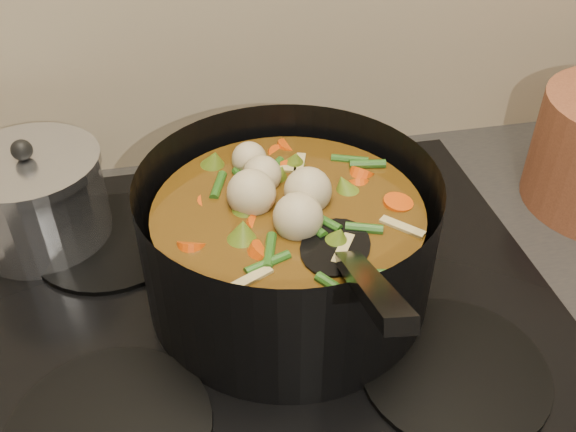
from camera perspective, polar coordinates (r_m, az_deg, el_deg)
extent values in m
cube|color=black|center=(0.72, -2.06, -9.94)|extent=(2.64, 0.64, 0.05)
cube|color=black|center=(0.70, -2.12, -8.03)|extent=(0.62, 0.54, 0.02)
cylinder|color=black|center=(0.61, -15.63, -17.83)|extent=(0.18, 0.18, 0.01)
cylinder|color=black|center=(0.64, 14.52, -13.07)|extent=(0.18, 0.18, 0.01)
cylinder|color=black|center=(0.79, -15.41, -2.09)|extent=(0.18, 0.18, 0.01)
cylinder|color=black|center=(0.82, 7.38, 0.82)|extent=(0.18, 0.18, 0.01)
cylinder|color=black|center=(0.65, 0.00, -2.02)|extent=(0.37, 0.37, 0.15)
cylinder|color=black|center=(0.70, 0.00, -6.34)|extent=(0.29, 0.29, 0.01)
cylinder|color=#5A350F|center=(0.66, 0.00, -2.84)|extent=(0.27, 0.27, 0.10)
cylinder|color=#E5510A|center=(0.64, 3.49, 0.88)|extent=(0.03, 0.03, 0.03)
cylinder|color=#E5510A|center=(0.68, 2.93, 3.61)|extent=(0.04, 0.04, 0.03)
cylinder|color=#E5510A|center=(0.71, -2.76, 5.19)|extent=(0.04, 0.04, 0.03)
cylinder|color=#E5510A|center=(0.65, -4.54, 1.53)|extent=(0.03, 0.04, 0.03)
cylinder|color=#E5510A|center=(0.60, -7.29, -1.87)|extent=(0.04, 0.04, 0.03)
cylinder|color=#E5510A|center=(0.60, -0.90, -1.81)|extent=(0.04, 0.04, 0.03)
cylinder|color=#E5510A|center=(0.59, 3.97, -3.03)|extent=(0.04, 0.04, 0.03)
cylinder|color=#E5510A|center=(0.63, 9.25, -0.17)|extent=(0.04, 0.03, 0.03)
cylinder|color=#E5510A|center=(0.66, 3.51, 2.42)|extent=(0.04, 0.04, 0.03)
cylinder|color=#E5510A|center=(0.70, -0.22, 4.76)|extent=(0.04, 0.04, 0.03)
cylinder|color=#E5510A|center=(0.65, -2.70, 1.79)|extent=(0.03, 0.03, 0.03)
cylinder|color=#E5510A|center=(0.62, -6.41, -0.22)|extent=(0.04, 0.04, 0.03)
cylinder|color=#E5510A|center=(0.57, -5.42, -4.95)|extent=(0.04, 0.04, 0.03)
sphere|color=tan|center=(0.63, 5.51, 2.07)|extent=(0.04, 0.04, 0.04)
sphere|color=tan|center=(0.67, -1.37, 4.47)|extent=(0.04, 0.04, 0.04)
sphere|color=tan|center=(0.61, -5.57, 0.30)|extent=(0.04, 0.04, 0.04)
sphere|color=tan|center=(0.58, 2.25, -2.05)|extent=(0.04, 0.04, 0.04)
sphere|color=tan|center=(0.64, 5.04, 2.77)|extent=(0.04, 0.04, 0.04)
cone|color=olive|center=(0.58, -5.47, -2.86)|extent=(0.04, 0.04, 0.04)
cone|color=olive|center=(0.57, 4.55, -3.33)|extent=(0.04, 0.04, 0.04)
cone|color=olive|center=(0.65, 7.28, 2.18)|extent=(0.04, 0.04, 0.04)
cone|color=olive|center=(0.69, 0.31, 5.25)|extent=(0.04, 0.04, 0.04)
cone|color=olive|center=(0.65, -7.02, 2.55)|extent=(0.04, 0.04, 0.04)
cone|color=olive|center=(0.57, -5.13, -3.05)|extent=(0.04, 0.04, 0.04)
cone|color=olive|center=(0.57, 4.92, -3.16)|extent=(0.04, 0.04, 0.04)
cylinder|color=#295F1B|center=(0.66, 1.79, 2.99)|extent=(0.01, 0.04, 0.01)
cylinder|color=#295F1B|center=(0.70, -3.40, 5.45)|extent=(0.04, 0.03, 0.01)
cylinder|color=#295F1B|center=(0.65, -7.11, 1.98)|extent=(0.04, 0.02, 0.01)
cylinder|color=#295F1B|center=(0.60, -4.94, -1.36)|extent=(0.03, 0.04, 0.01)
cylinder|color=#295F1B|center=(0.59, -0.17, -1.80)|extent=(0.03, 0.04, 0.01)
cylinder|color=#295F1B|center=(0.58, 7.61, -3.16)|extent=(0.04, 0.02, 0.01)
cylinder|color=#295F1B|center=(0.64, 7.29, 1.64)|extent=(0.04, 0.03, 0.01)
cylinder|color=#295F1B|center=(0.67, 2.63, 3.77)|extent=(0.01, 0.04, 0.01)
cylinder|color=#295F1B|center=(0.66, -1.51, 3.06)|extent=(0.04, 0.03, 0.01)
cylinder|color=#295F1B|center=(0.65, -8.56, 2.36)|extent=(0.04, 0.02, 0.01)
cylinder|color=#295F1B|center=(0.59, -6.58, -1.93)|extent=(0.03, 0.04, 0.01)
cylinder|color=#295F1B|center=(0.58, -0.43, -2.99)|extent=(0.03, 0.04, 0.01)
cube|color=tan|center=(0.61, -6.55, -0.48)|extent=(0.04, 0.01, 0.00)
cube|color=tan|center=(0.57, 2.67, -3.33)|extent=(0.02, 0.04, 0.00)
cube|color=tan|center=(0.65, 5.87, 2.44)|extent=(0.04, 0.03, 0.00)
cube|color=tan|center=(0.68, -2.89, 4.15)|extent=(0.04, 0.04, 0.00)
cube|color=tan|center=(0.60, -6.03, -1.37)|extent=(0.03, 0.04, 0.00)
ellipsoid|color=black|center=(0.58, 4.22, -2.89)|extent=(0.10, 0.10, 0.01)
cube|color=black|center=(0.48, 7.22, -6.12)|extent=(0.04, 0.18, 0.11)
cylinder|color=silver|center=(0.79, -21.36, 1.08)|extent=(0.16, 0.16, 0.10)
cylinder|color=silver|center=(0.76, -22.28, 4.34)|extent=(0.16, 0.16, 0.01)
sphere|color=black|center=(0.76, -22.60, 5.44)|extent=(0.02, 0.02, 0.02)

